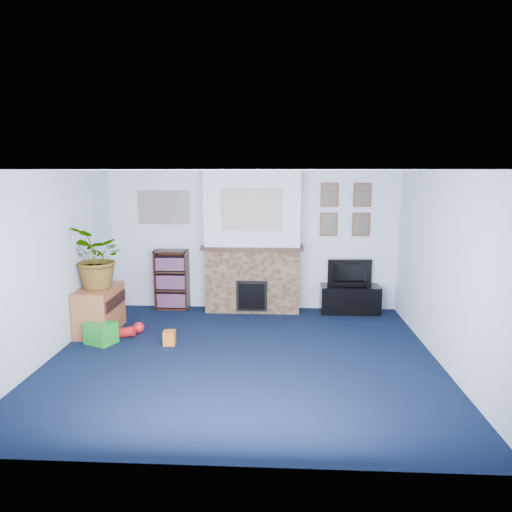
# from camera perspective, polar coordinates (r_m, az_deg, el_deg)

# --- Properties ---
(floor) EXTENTS (5.00, 4.50, 0.01)m
(floor) POSITION_cam_1_polar(r_m,az_deg,el_deg) (6.10, -1.60, -12.52)
(floor) COLOR black
(floor) RESTS_ON ground
(ceiling) EXTENTS (5.00, 4.50, 0.01)m
(ceiling) POSITION_cam_1_polar(r_m,az_deg,el_deg) (5.62, -1.72, 10.63)
(ceiling) COLOR white
(ceiling) RESTS_ON wall_back
(wall_back) EXTENTS (5.00, 0.04, 2.40)m
(wall_back) POSITION_cam_1_polar(r_m,az_deg,el_deg) (7.95, -0.37, 1.90)
(wall_back) COLOR silver
(wall_back) RESTS_ON ground
(wall_front) EXTENTS (5.00, 0.04, 2.40)m
(wall_front) POSITION_cam_1_polar(r_m,az_deg,el_deg) (3.58, -4.56, -8.82)
(wall_front) COLOR silver
(wall_front) RESTS_ON ground
(wall_left) EXTENTS (0.04, 4.50, 2.40)m
(wall_left) POSITION_cam_1_polar(r_m,az_deg,el_deg) (6.44, -24.42, -1.07)
(wall_left) COLOR silver
(wall_left) RESTS_ON ground
(wall_right) EXTENTS (0.04, 4.50, 2.40)m
(wall_right) POSITION_cam_1_polar(r_m,az_deg,el_deg) (6.08, 22.55, -1.57)
(wall_right) COLOR silver
(wall_right) RESTS_ON ground
(chimney_breast) EXTENTS (1.72, 0.50, 2.40)m
(chimney_breast) POSITION_cam_1_polar(r_m,az_deg,el_deg) (7.75, -0.45, 1.56)
(chimney_breast) COLOR brown
(chimney_breast) RESTS_ON ground
(collage_main) EXTENTS (1.00, 0.03, 0.68)m
(collage_main) POSITION_cam_1_polar(r_m,az_deg,el_deg) (7.48, -0.56, 5.83)
(collage_main) COLOR gray
(collage_main) RESTS_ON chimney_breast
(collage_left) EXTENTS (0.90, 0.03, 0.58)m
(collage_left) POSITION_cam_1_polar(r_m,az_deg,el_deg) (8.11, -11.44, 5.98)
(collage_left) COLOR gray
(collage_left) RESTS_ON wall_back
(portrait_tl) EXTENTS (0.30, 0.03, 0.40)m
(portrait_tl) POSITION_cam_1_polar(r_m,az_deg,el_deg) (7.89, 9.17, 7.54)
(portrait_tl) COLOR brown
(portrait_tl) RESTS_ON wall_back
(portrait_tr) EXTENTS (0.30, 0.03, 0.40)m
(portrait_tr) POSITION_cam_1_polar(r_m,az_deg,el_deg) (7.96, 13.14, 7.43)
(portrait_tr) COLOR brown
(portrait_tr) RESTS_ON wall_back
(portrait_bl) EXTENTS (0.30, 0.03, 0.40)m
(portrait_bl) POSITION_cam_1_polar(r_m,az_deg,el_deg) (7.93, 9.07, 3.93)
(portrait_bl) COLOR brown
(portrait_bl) RESTS_ON wall_back
(portrait_br) EXTENTS (0.30, 0.03, 0.40)m
(portrait_br) POSITION_cam_1_polar(r_m,az_deg,el_deg) (8.00, 12.99, 3.85)
(portrait_br) COLOR brown
(portrait_br) RESTS_ON wall_back
(tv_stand) EXTENTS (1.00, 0.42, 0.47)m
(tv_stand) POSITION_cam_1_polar(r_m,az_deg,el_deg) (8.02, 11.63, -5.37)
(tv_stand) COLOR black
(tv_stand) RESTS_ON ground
(television) EXTENTS (0.76, 0.15, 0.44)m
(television) POSITION_cam_1_polar(r_m,az_deg,el_deg) (7.93, 11.74, -2.08)
(television) COLOR black
(television) RESTS_ON tv_stand
(bookshelf) EXTENTS (0.58, 0.28, 1.05)m
(bookshelf) POSITION_cam_1_polar(r_m,az_deg,el_deg) (8.15, -10.46, -3.07)
(bookshelf) COLOR black
(bookshelf) RESTS_ON ground
(sideboard) EXTENTS (0.49, 0.88, 0.69)m
(sideboard) POSITION_cam_1_polar(r_m,az_deg,el_deg) (7.30, -18.97, -6.30)
(sideboard) COLOR #9A5431
(sideboard) RESTS_ON ground
(potted_plant) EXTENTS (1.10, 1.10, 0.93)m
(potted_plant) POSITION_cam_1_polar(r_m,az_deg,el_deg) (7.06, -19.12, -0.18)
(potted_plant) COLOR #26661E
(potted_plant) RESTS_ON sideboard
(mantel_clock) EXTENTS (0.10, 0.06, 0.13)m
(mantel_clock) POSITION_cam_1_polar(r_m,az_deg,el_deg) (7.71, -1.23, 1.77)
(mantel_clock) COLOR gold
(mantel_clock) RESTS_ON chimney_breast
(mantel_candle) EXTENTS (0.05, 0.05, 0.16)m
(mantel_candle) POSITION_cam_1_polar(r_m,az_deg,el_deg) (7.69, 2.35, 1.82)
(mantel_candle) COLOR #B2BFC6
(mantel_candle) RESTS_ON chimney_breast
(mantel_teddy) EXTENTS (0.13, 0.13, 0.13)m
(mantel_teddy) POSITION_cam_1_polar(r_m,az_deg,el_deg) (7.76, -4.65, 1.76)
(mantel_teddy) COLOR slate
(mantel_teddy) RESTS_ON chimney_breast
(mantel_can) EXTENTS (0.06, 0.06, 0.12)m
(mantel_can) POSITION_cam_1_polar(r_m,az_deg,el_deg) (7.70, 5.27, 1.64)
(mantel_can) COLOR orange
(mantel_can) RESTS_ON chimney_breast
(green_crate) EXTENTS (0.47, 0.43, 0.30)m
(green_crate) POSITION_cam_1_polar(r_m,az_deg,el_deg) (6.87, -18.81, -9.17)
(green_crate) COLOR #198C26
(green_crate) RESTS_ON ground
(toy_ball) EXTENTS (0.17, 0.17, 0.17)m
(toy_ball) POSITION_cam_1_polar(r_m,az_deg,el_deg) (7.14, -14.44, -8.61)
(toy_ball) COLOR red
(toy_ball) RESTS_ON ground
(toy_block) EXTENTS (0.17, 0.17, 0.20)m
(toy_block) POSITION_cam_1_polar(r_m,az_deg,el_deg) (6.59, -10.76, -9.92)
(toy_block) COLOR orange
(toy_block) RESTS_ON ground
(toy_tube) EXTENTS (0.33, 0.14, 0.19)m
(toy_tube) POSITION_cam_1_polar(r_m,az_deg,el_deg) (7.04, -16.19, -9.16)
(toy_tube) COLOR red
(toy_tube) RESTS_ON ground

